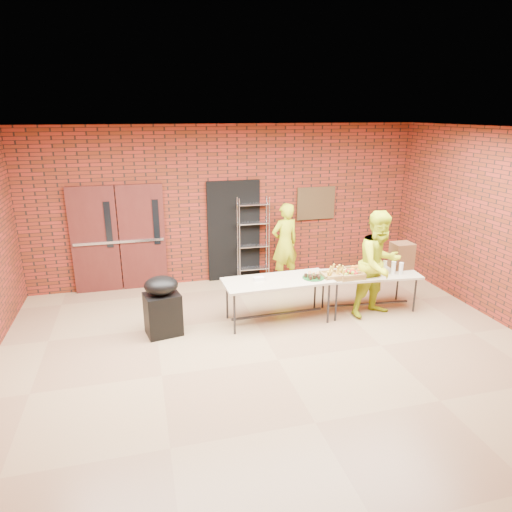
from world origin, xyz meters
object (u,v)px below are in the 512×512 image
at_px(volunteer_woman, 285,243).
at_px(table_right, 370,276).
at_px(table_left, 278,283).
at_px(wire_rack, 253,239).
at_px(coffee_dispenser, 402,255).
at_px(covered_grill, 162,306).
at_px(volunteer_man, 379,264).

bearing_deg(volunteer_woman, table_right, 105.96).
bearing_deg(table_left, wire_rack, 85.18).
height_order(coffee_dispenser, volunteer_woman, volunteer_woman).
distance_m(table_right, covered_grill, 3.63).
xyz_separation_m(coffee_dispenser, volunteer_man, (-0.64, -0.33, -0.01)).
bearing_deg(volunteer_woman, table_left, 53.88).
distance_m(wire_rack, volunteer_man, 2.79).
height_order(table_left, covered_grill, covered_grill).
distance_m(wire_rack, coffee_dispenser, 2.99).
bearing_deg(wire_rack, volunteer_man, -52.07).
bearing_deg(volunteer_woman, covered_grill, 19.57).
distance_m(table_left, table_right, 1.72).
distance_m(volunteer_woman, volunteer_man, 2.21).
xyz_separation_m(wire_rack, table_left, (-0.11, -2.07, -0.20)).
xyz_separation_m(table_left, volunteer_woman, (0.70, 1.76, 0.16)).
height_order(table_left, table_right, table_left).
bearing_deg(covered_grill, volunteer_woman, 23.40).
xyz_separation_m(coffee_dispenser, volunteer_woman, (-1.69, 1.61, -0.10)).
bearing_deg(table_left, volunteer_woman, 66.54).
bearing_deg(table_right, table_left, -173.53).
relative_size(table_right, covered_grill, 1.80).
bearing_deg(volunteer_woman, coffee_dispenser, 122.01).
xyz_separation_m(table_right, covered_grill, (-3.62, -0.02, -0.15)).
distance_m(table_right, volunteer_woman, 2.02).
xyz_separation_m(wire_rack, volunteer_man, (1.65, -2.26, 0.05)).
xyz_separation_m(table_left, table_right, (1.72, 0.02, -0.04)).
xyz_separation_m(wire_rack, table_right, (1.60, -2.05, -0.24)).
height_order(table_right, volunteer_man, volunteer_man).
bearing_deg(coffee_dispenser, volunteer_woman, 136.37).
bearing_deg(covered_grill, coffee_dispenser, -8.68).
bearing_deg(coffee_dispenser, covered_grill, -178.14).
bearing_deg(volunteer_man, coffee_dispenser, 12.94).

